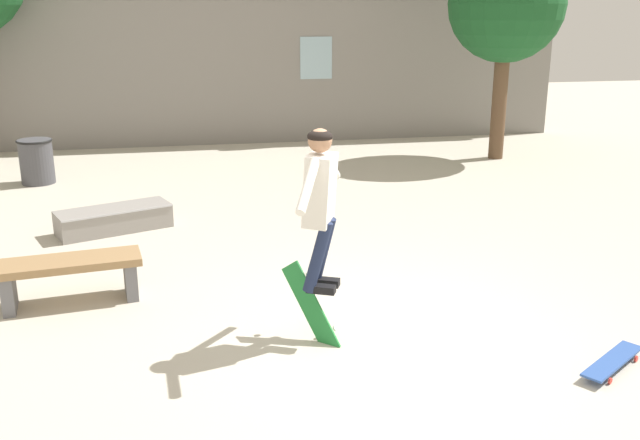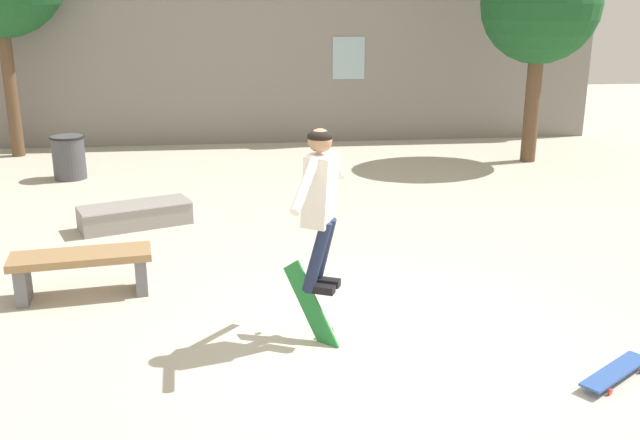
{
  "view_description": "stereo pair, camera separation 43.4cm",
  "coord_description": "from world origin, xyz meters",
  "px_view_note": "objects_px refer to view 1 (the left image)",
  "views": [
    {
      "loc": [
        -1.58,
        -5.82,
        2.99
      ],
      "look_at": [
        -0.46,
        0.09,
        1.15
      ],
      "focal_mm": 40.0,
      "sensor_mm": 36.0,
      "label": 1
    },
    {
      "loc": [
        -1.16,
        -5.88,
        2.99
      ],
      "look_at": [
        -0.46,
        0.09,
        1.15
      ],
      "focal_mm": 40.0,
      "sensor_mm": 36.0,
      "label": 2
    }
  ],
  "objects_px": {
    "park_bench": "(70,272)",
    "skateboard_flipping": "(311,307)",
    "skater": "(320,196)",
    "tree_right": "(506,5)",
    "skateboard_resting": "(613,361)",
    "skate_ledge": "(114,219)",
    "trash_bin": "(36,160)"
  },
  "relations": [
    {
      "from": "skater",
      "to": "skateboard_flipping",
      "type": "relative_size",
      "value": 1.77
    },
    {
      "from": "tree_right",
      "to": "skateboard_flipping",
      "type": "xyz_separation_m",
      "value": [
        -5.03,
        -7.17,
        -2.62
      ]
    },
    {
      "from": "trash_bin",
      "to": "skateboard_flipping",
      "type": "bearing_deg",
      "value": -61.93
    },
    {
      "from": "tree_right",
      "to": "trash_bin",
      "type": "xyz_separation_m",
      "value": [
        -8.6,
        -0.47,
        -2.53
      ]
    },
    {
      "from": "tree_right",
      "to": "skateboard_flipping",
      "type": "relative_size",
      "value": 4.89
    },
    {
      "from": "skate_ledge",
      "to": "skateboard_flipping",
      "type": "relative_size",
      "value": 1.92
    },
    {
      "from": "skater",
      "to": "skateboard_flipping",
      "type": "xyz_separation_m",
      "value": [
        -0.08,
        0.02,
        -1.06
      ]
    },
    {
      "from": "skateboard_flipping",
      "to": "park_bench",
      "type": "bearing_deg",
      "value": -159.54
    },
    {
      "from": "tree_right",
      "to": "skateboard_resting",
      "type": "xyz_separation_m",
      "value": [
        -2.61,
        -8.22,
        -2.86
      ]
    },
    {
      "from": "tree_right",
      "to": "skateboard_resting",
      "type": "distance_m",
      "value": 9.09
    },
    {
      "from": "trash_bin",
      "to": "park_bench",
      "type": "bearing_deg",
      "value": -76.75
    },
    {
      "from": "park_bench",
      "to": "skateboard_flipping",
      "type": "height_order",
      "value": "skateboard_flipping"
    },
    {
      "from": "trash_bin",
      "to": "skateboard_resting",
      "type": "distance_m",
      "value": 9.81
    },
    {
      "from": "skate_ledge",
      "to": "park_bench",
      "type": "bearing_deg",
      "value": -116.76
    },
    {
      "from": "skater",
      "to": "skate_ledge",
      "type": "bearing_deg",
      "value": 144.79
    },
    {
      "from": "tree_right",
      "to": "skater",
      "type": "xyz_separation_m",
      "value": [
        -4.95,
        -7.19,
        -1.57
      ]
    },
    {
      "from": "park_bench",
      "to": "trash_bin",
      "type": "height_order",
      "value": "trash_bin"
    },
    {
      "from": "skate_ledge",
      "to": "skater",
      "type": "height_order",
      "value": "skater"
    },
    {
      "from": "skate_ledge",
      "to": "skater",
      "type": "xyz_separation_m",
      "value": [
        2.15,
        -3.72,
        1.2
      ]
    },
    {
      "from": "skater",
      "to": "trash_bin",
      "type": "bearing_deg",
      "value": 143.33
    },
    {
      "from": "trash_bin",
      "to": "skateboard_resting",
      "type": "height_order",
      "value": "trash_bin"
    },
    {
      "from": "park_bench",
      "to": "skateboard_resting",
      "type": "relative_size",
      "value": 1.84
    },
    {
      "from": "skate_ledge",
      "to": "tree_right",
      "type": "bearing_deg",
      "value": 4.63
    },
    {
      "from": "skate_ledge",
      "to": "trash_bin",
      "type": "height_order",
      "value": "trash_bin"
    },
    {
      "from": "skateboard_resting",
      "to": "skater",
      "type": "bearing_deg",
      "value": -58.36
    },
    {
      "from": "tree_right",
      "to": "skateboard_resting",
      "type": "relative_size",
      "value": 5.04
    },
    {
      "from": "tree_right",
      "to": "trash_bin",
      "type": "bearing_deg",
      "value": -176.9
    },
    {
      "from": "skateboard_resting",
      "to": "tree_right",
      "type": "bearing_deg",
      "value": -142.14
    },
    {
      "from": "trash_bin",
      "to": "tree_right",
      "type": "bearing_deg",
      "value": 3.1
    },
    {
      "from": "tree_right",
      "to": "skater",
      "type": "distance_m",
      "value": 8.87
    },
    {
      "from": "skateboard_flipping",
      "to": "skateboard_resting",
      "type": "xyz_separation_m",
      "value": [
        2.42,
        -1.05,
        -0.24
      ]
    },
    {
      "from": "tree_right",
      "to": "trash_bin",
      "type": "height_order",
      "value": "tree_right"
    }
  ]
}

